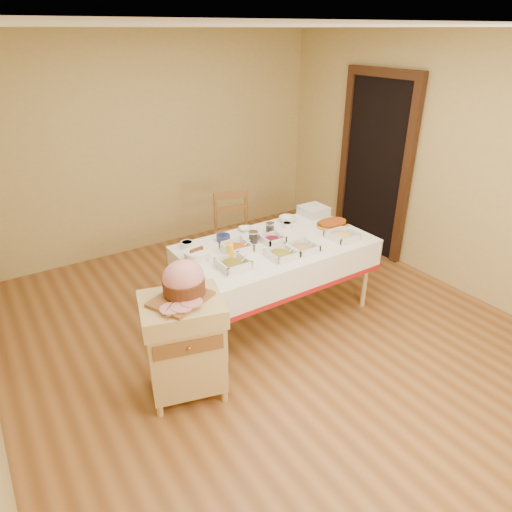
{
  "coord_description": "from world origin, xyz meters",
  "views": [
    {
      "loc": [
        -2.02,
        -2.88,
        2.59
      ],
      "look_at": [
        0.0,
        0.2,
        0.75
      ],
      "focal_mm": 32.0,
      "sensor_mm": 36.0,
      "label": 1
    }
  ],
  "objects_px": {
    "ham_on_board": "(183,282)",
    "mustard_bottle": "(230,252)",
    "dining_chair": "(235,233)",
    "preserve_jar_left": "(253,238)",
    "butcher_cart": "(184,342)",
    "plate_stack": "(314,211)",
    "bread_basket": "(197,255)",
    "brass_platter": "(333,224)",
    "dining_table": "(276,258)",
    "preserve_jar_right": "(270,229)"
  },
  "relations": [
    {
      "from": "dining_chair",
      "to": "bread_basket",
      "type": "bearing_deg",
      "value": -136.64
    },
    {
      "from": "dining_table",
      "to": "mustard_bottle",
      "type": "distance_m",
      "value": 0.6
    },
    {
      "from": "ham_on_board",
      "to": "plate_stack",
      "type": "bearing_deg",
      "value": 24.67
    },
    {
      "from": "ham_on_board",
      "to": "mustard_bottle",
      "type": "bearing_deg",
      "value": 35.08
    },
    {
      "from": "dining_chair",
      "to": "bread_basket",
      "type": "distance_m",
      "value": 1.25
    },
    {
      "from": "preserve_jar_left",
      "to": "plate_stack",
      "type": "relative_size",
      "value": 0.44
    },
    {
      "from": "preserve_jar_left",
      "to": "mustard_bottle",
      "type": "xyz_separation_m",
      "value": [
        -0.37,
        -0.2,
        0.03
      ]
    },
    {
      "from": "dining_table",
      "to": "dining_chair",
      "type": "distance_m",
      "value": 0.96
    },
    {
      "from": "brass_platter",
      "to": "bread_basket",
      "type": "bearing_deg",
      "value": 177.0
    },
    {
      "from": "dining_table",
      "to": "brass_platter",
      "type": "distance_m",
      "value": 0.76
    },
    {
      "from": "dining_table",
      "to": "bread_basket",
      "type": "height_order",
      "value": "bread_basket"
    },
    {
      "from": "plate_stack",
      "to": "mustard_bottle",
      "type": "bearing_deg",
      "value": -161.29
    },
    {
      "from": "ham_on_board",
      "to": "mustard_bottle",
      "type": "relative_size",
      "value": 2.25
    },
    {
      "from": "butcher_cart",
      "to": "dining_chair",
      "type": "height_order",
      "value": "dining_chair"
    },
    {
      "from": "ham_on_board",
      "to": "preserve_jar_left",
      "type": "distance_m",
      "value": 1.23
    },
    {
      "from": "dining_chair",
      "to": "plate_stack",
      "type": "xyz_separation_m",
      "value": [
        0.67,
        -0.57,
        0.32
      ]
    },
    {
      "from": "ham_on_board",
      "to": "bread_basket",
      "type": "relative_size",
      "value": 1.93
    },
    {
      "from": "dining_table",
      "to": "plate_stack",
      "type": "distance_m",
      "value": 0.88
    },
    {
      "from": "bread_basket",
      "to": "brass_platter",
      "type": "relative_size",
      "value": 0.61
    },
    {
      "from": "bread_basket",
      "to": "dining_chair",
      "type": "bearing_deg",
      "value": 43.36
    },
    {
      "from": "mustard_bottle",
      "to": "bread_basket",
      "type": "xyz_separation_m",
      "value": [
        -0.23,
        0.18,
        -0.04
      ]
    },
    {
      "from": "dining_chair",
      "to": "ham_on_board",
      "type": "bearing_deg",
      "value": -131.47
    },
    {
      "from": "butcher_cart",
      "to": "bread_basket",
      "type": "relative_size",
      "value": 3.75
    },
    {
      "from": "butcher_cart",
      "to": "brass_platter",
      "type": "distance_m",
      "value": 2.09
    },
    {
      "from": "dining_chair",
      "to": "ham_on_board",
      "type": "distance_m",
      "value": 2.02
    },
    {
      "from": "butcher_cart",
      "to": "bread_basket",
      "type": "height_order",
      "value": "bread_basket"
    },
    {
      "from": "bread_basket",
      "to": "brass_platter",
      "type": "xyz_separation_m",
      "value": [
        1.52,
        -0.08,
        -0.02
      ]
    },
    {
      "from": "plate_stack",
      "to": "dining_chair",
      "type": "bearing_deg",
      "value": 139.61
    },
    {
      "from": "plate_stack",
      "to": "ham_on_board",
      "type": "bearing_deg",
      "value": -155.33
    },
    {
      "from": "preserve_jar_left",
      "to": "butcher_cart",
      "type": "bearing_deg",
      "value": -147.04
    },
    {
      "from": "dining_chair",
      "to": "preserve_jar_right",
      "type": "distance_m",
      "value": 0.79
    },
    {
      "from": "plate_stack",
      "to": "brass_platter",
      "type": "relative_size",
      "value": 0.72
    },
    {
      "from": "dining_table",
      "to": "ham_on_board",
      "type": "bearing_deg",
      "value": -156.27
    },
    {
      "from": "preserve_jar_right",
      "to": "brass_platter",
      "type": "relative_size",
      "value": 0.3
    },
    {
      "from": "bread_basket",
      "to": "brass_platter",
      "type": "height_order",
      "value": "bread_basket"
    },
    {
      "from": "dining_table",
      "to": "dining_chair",
      "type": "bearing_deg",
      "value": 83.83
    },
    {
      "from": "dining_chair",
      "to": "plate_stack",
      "type": "relative_size",
      "value": 3.59
    },
    {
      "from": "dining_chair",
      "to": "preserve_jar_left",
      "type": "relative_size",
      "value": 8.21
    },
    {
      "from": "mustard_bottle",
      "to": "bread_basket",
      "type": "bearing_deg",
      "value": 142.29
    },
    {
      "from": "dining_table",
      "to": "brass_platter",
      "type": "relative_size",
      "value": 4.95
    },
    {
      "from": "dining_chair",
      "to": "mustard_bottle",
      "type": "xyz_separation_m",
      "value": [
        -0.65,
        -1.01,
        0.35
      ]
    },
    {
      "from": "preserve_jar_left",
      "to": "mustard_bottle",
      "type": "bearing_deg",
      "value": -151.73
    },
    {
      "from": "preserve_jar_left",
      "to": "preserve_jar_right",
      "type": "bearing_deg",
      "value": 20.33
    },
    {
      "from": "dining_chair",
      "to": "preserve_jar_left",
      "type": "distance_m",
      "value": 0.92
    },
    {
      "from": "dining_chair",
      "to": "bread_basket",
      "type": "height_order",
      "value": "dining_chair"
    },
    {
      "from": "plate_stack",
      "to": "bread_basket",
      "type": "bearing_deg",
      "value": -170.32
    },
    {
      "from": "butcher_cart",
      "to": "dining_chair",
      "type": "distance_m",
      "value": 2.02
    },
    {
      "from": "dining_chair",
      "to": "plate_stack",
      "type": "bearing_deg",
      "value": -40.39
    },
    {
      "from": "dining_table",
      "to": "plate_stack",
      "type": "height_order",
      "value": "plate_stack"
    },
    {
      "from": "bread_basket",
      "to": "plate_stack",
      "type": "relative_size",
      "value": 0.84
    }
  ]
}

